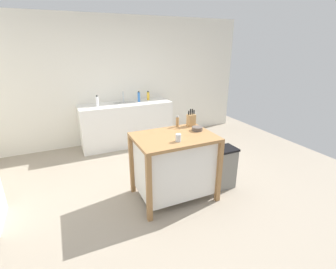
{
  "coord_description": "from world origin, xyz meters",
  "views": [
    {
      "loc": [
        -1.22,
        -2.73,
        2.03
      ],
      "look_at": [
        0.09,
        0.14,
        0.87
      ],
      "focal_mm": 26.03,
      "sensor_mm": 36.0,
      "label": 1
    }
  ],
  "objects_px": {
    "drinking_cup": "(178,138)",
    "sink_faucet": "(123,97)",
    "kitchen_island": "(174,163)",
    "knife_block": "(191,120)",
    "bowl_stoneware_deep": "(197,128)",
    "trash_bin": "(223,167)",
    "bottle_spray_cleaner": "(148,96)",
    "bottle_dish_soap": "(97,101)",
    "pepper_grinder": "(177,121)",
    "bottle_hand_soap": "(139,97)"
  },
  "relations": [
    {
      "from": "bowl_stoneware_deep",
      "to": "trash_bin",
      "type": "xyz_separation_m",
      "value": [
        0.39,
        -0.14,
        -0.63
      ]
    },
    {
      "from": "bowl_stoneware_deep",
      "to": "sink_faucet",
      "type": "height_order",
      "value": "sink_faucet"
    },
    {
      "from": "drinking_cup",
      "to": "sink_faucet",
      "type": "relative_size",
      "value": 0.43
    },
    {
      "from": "drinking_cup",
      "to": "bottle_spray_cleaner",
      "type": "distance_m",
      "value": 2.54
    },
    {
      "from": "kitchen_island",
      "to": "bottle_hand_soap",
      "type": "relative_size",
      "value": 4.71
    },
    {
      "from": "bowl_stoneware_deep",
      "to": "drinking_cup",
      "type": "bearing_deg",
      "value": -148.79
    },
    {
      "from": "knife_block",
      "to": "pepper_grinder",
      "type": "bearing_deg",
      "value": 166.95
    },
    {
      "from": "bowl_stoneware_deep",
      "to": "pepper_grinder",
      "type": "distance_m",
      "value": 0.32
    },
    {
      "from": "kitchen_island",
      "to": "trash_bin",
      "type": "bearing_deg",
      "value": -5.93
    },
    {
      "from": "kitchen_island",
      "to": "knife_block",
      "type": "relative_size",
      "value": 4.16
    },
    {
      "from": "sink_faucet",
      "to": "bottle_dish_soap",
      "type": "distance_m",
      "value": 0.58
    },
    {
      "from": "bottle_hand_soap",
      "to": "bottle_spray_cleaner",
      "type": "bearing_deg",
      "value": 20.46
    },
    {
      "from": "knife_block",
      "to": "bottle_spray_cleaner",
      "type": "relative_size",
      "value": 1.31
    },
    {
      "from": "pepper_grinder",
      "to": "bottle_spray_cleaner",
      "type": "relative_size",
      "value": 0.85
    },
    {
      "from": "bowl_stoneware_deep",
      "to": "bottle_hand_soap",
      "type": "height_order",
      "value": "bottle_hand_soap"
    },
    {
      "from": "kitchen_island",
      "to": "sink_faucet",
      "type": "distance_m",
      "value": 2.37
    },
    {
      "from": "bottle_spray_cleaner",
      "to": "kitchen_island",
      "type": "bearing_deg",
      "value": -101.91
    },
    {
      "from": "kitchen_island",
      "to": "sink_faucet",
      "type": "height_order",
      "value": "sink_faucet"
    },
    {
      "from": "bottle_hand_soap",
      "to": "bowl_stoneware_deep",
      "type": "bearing_deg",
      "value": -86.39
    },
    {
      "from": "drinking_cup",
      "to": "bottle_dish_soap",
      "type": "bearing_deg",
      "value": 103.85
    },
    {
      "from": "knife_block",
      "to": "pepper_grinder",
      "type": "height_order",
      "value": "knife_block"
    },
    {
      "from": "bowl_stoneware_deep",
      "to": "bottle_spray_cleaner",
      "type": "distance_m",
      "value": 2.24
    },
    {
      "from": "kitchen_island",
      "to": "bottle_spray_cleaner",
      "type": "distance_m",
      "value": 2.39
    },
    {
      "from": "kitchen_island",
      "to": "bottle_hand_soap",
      "type": "distance_m",
      "value": 2.27
    },
    {
      "from": "bottle_spray_cleaner",
      "to": "sink_faucet",
      "type": "bearing_deg",
      "value": 177.39
    },
    {
      "from": "knife_block",
      "to": "bottle_spray_cleaner",
      "type": "height_order",
      "value": "knife_block"
    },
    {
      "from": "drinking_cup",
      "to": "bottle_hand_soap",
      "type": "bearing_deg",
      "value": 83.2
    },
    {
      "from": "knife_block",
      "to": "bottle_dish_soap",
      "type": "distance_m",
      "value": 2.14
    },
    {
      "from": "sink_faucet",
      "to": "bottle_spray_cleaner",
      "type": "height_order",
      "value": "sink_faucet"
    },
    {
      "from": "bowl_stoneware_deep",
      "to": "bottle_spray_cleaner",
      "type": "relative_size",
      "value": 0.76
    },
    {
      "from": "trash_bin",
      "to": "bottle_spray_cleaner",
      "type": "relative_size",
      "value": 3.26
    },
    {
      "from": "kitchen_island",
      "to": "bottle_dish_soap",
      "type": "xyz_separation_m",
      "value": [
        -0.62,
        2.16,
        0.49
      ]
    },
    {
      "from": "drinking_cup",
      "to": "trash_bin",
      "type": "xyz_separation_m",
      "value": [
        0.81,
        0.12,
        -0.65
      ]
    },
    {
      "from": "kitchen_island",
      "to": "bottle_dish_soap",
      "type": "relative_size",
      "value": 4.89
    },
    {
      "from": "sink_faucet",
      "to": "bottle_hand_soap",
      "type": "bearing_deg",
      "value": -20.54
    },
    {
      "from": "knife_block",
      "to": "sink_faucet",
      "type": "xyz_separation_m",
      "value": [
        -0.47,
        2.04,
        0.0
      ]
    },
    {
      "from": "drinking_cup",
      "to": "trash_bin",
      "type": "height_order",
      "value": "drinking_cup"
    },
    {
      "from": "pepper_grinder",
      "to": "sink_faucet",
      "type": "bearing_deg",
      "value": 97.7
    },
    {
      "from": "pepper_grinder",
      "to": "bottle_hand_soap",
      "type": "xyz_separation_m",
      "value": [
        0.04,
        1.88,
        0.01
      ]
    },
    {
      "from": "knife_block",
      "to": "sink_faucet",
      "type": "height_order",
      "value": "knife_block"
    },
    {
      "from": "kitchen_island",
      "to": "bowl_stoneware_deep",
      "type": "relative_size",
      "value": 7.15
    },
    {
      "from": "kitchen_island",
      "to": "knife_block",
      "type": "distance_m",
      "value": 0.7
    },
    {
      "from": "kitchen_island",
      "to": "sink_faucet",
      "type": "bearing_deg",
      "value": 91.56
    },
    {
      "from": "bottle_dish_soap",
      "to": "knife_block",
      "type": "bearing_deg",
      "value": -61.27
    },
    {
      "from": "sink_faucet",
      "to": "bottle_dish_soap",
      "type": "bearing_deg",
      "value": -163.96
    },
    {
      "from": "bottle_dish_soap",
      "to": "trash_bin",
      "type": "bearing_deg",
      "value": -58.14
    },
    {
      "from": "bottle_spray_cleaner",
      "to": "bottle_hand_soap",
      "type": "xyz_separation_m",
      "value": [
        -0.24,
        -0.09,
        0.02
      ]
    },
    {
      "from": "drinking_cup",
      "to": "sink_faucet",
      "type": "bearing_deg",
      "value": 90.46
    },
    {
      "from": "bottle_dish_soap",
      "to": "sink_faucet",
      "type": "bearing_deg",
      "value": 16.04
    },
    {
      "from": "kitchen_island",
      "to": "drinking_cup",
      "type": "bearing_deg",
      "value": -102.33
    }
  ]
}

